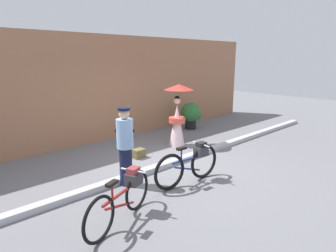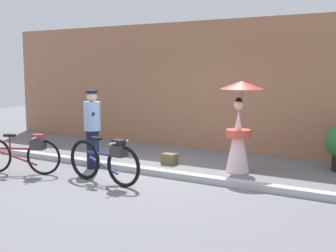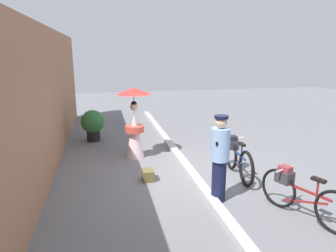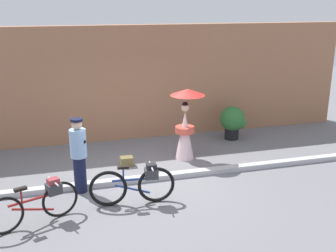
# 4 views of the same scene
# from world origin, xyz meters

# --- Properties ---
(ground_plane) EXTENTS (30.00, 30.00, 0.00)m
(ground_plane) POSITION_xyz_m (0.00, 0.00, 0.00)
(ground_plane) COLOR slate
(building_wall) EXTENTS (14.00, 0.40, 3.27)m
(building_wall) POSITION_xyz_m (0.00, 3.20, 1.64)
(building_wall) COLOR #9E6B4C
(building_wall) RESTS_ON ground_plane
(sidewalk_curb) EXTENTS (14.00, 0.20, 0.12)m
(sidewalk_curb) POSITION_xyz_m (0.00, 0.00, 0.06)
(sidewalk_curb) COLOR #B2B2B7
(sidewalk_curb) RESTS_ON ground_plane
(bicycle_near_officer) EXTENTS (1.62, 0.72, 0.80)m
(bicycle_near_officer) POSITION_xyz_m (-2.19, -1.27, 0.43)
(bicycle_near_officer) COLOR black
(bicycle_near_officer) RESTS_ON ground_plane
(bicycle_far_side) EXTENTS (1.71, 0.48, 0.83)m
(bicycle_far_side) POSITION_xyz_m (-0.34, -1.00, 0.43)
(bicycle_far_side) COLOR black
(bicycle_far_side) RESTS_ON ground_plane
(person_officer) EXTENTS (0.34, 0.34, 1.62)m
(person_officer) POSITION_xyz_m (-1.37, -0.16, 0.86)
(person_officer) COLOR #141938
(person_officer) RESTS_ON ground_plane
(person_with_parasol) EXTENTS (0.87, 0.87, 1.83)m
(person_with_parasol) POSITION_xyz_m (1.37, 1.10, 0.95)
(person_with_parasol) COLOR silver
(person_with_parasol) RESTS_ON ground_plane
(backpack_on_pavement) EXTENTS (0.31, 0.24, 0.23)m
(backpack_on_pavement) POSITION_xyz_m (-0.18, 0.98, 0.12)
(backpack_on_pavement) COLOR brown
(backpack_on_pavement) RESTS_ON ground_plane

